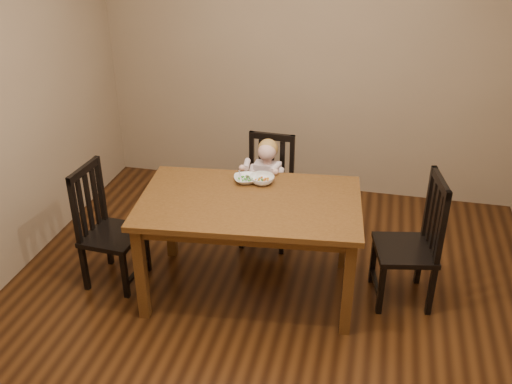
% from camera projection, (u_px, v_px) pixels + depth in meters
% --- Properties ---
extents(room, '(4.01, 4.01, 2.71)m').
position_uv_depth(room, '(265.00, 136.00, 3.54)').
color(room, '#43230E').
rests_on(room, ground).
extents(dining_table, '(1.64, 1.09, 0.78)m').
position_uv_depth(dining_table, '(250.00, 211.00, 4.04)').
color(dining_table, '#482B10').
rests_on(dining_table, room).
extents(chair_child, '(0.42, 0.40, 0.93)m').
position_uv_depth(chair_child, '(268.00, 192.00, 4.80)').
color(chair_child, black).
rests_on(chair_child, room).
extents(chair_left, '(0.42, 0.44, 0.95)m').
position_uv_depth(chair_left, '(107.00, 228.00, 4.27)').
color(chair_left, black).
rests_on(chair_left, room).
extents(chair_right, '(0.48, 0.50, 1.00)m').
position_uv_depth(chair_right, '(413.00, 243.00, 4.05)').
color(chair_right, black).
rests_on(chair_right, room).
extents(toddler, '(0.30, 0.36, 0.49)m').
position_uv_depth(toddler, '(267.00, 182.00, 4.70)').
color(toddler, white).
rests_on(toddler, chair_child).
extents(bowl_peas, '(0.23, 0.23, 0.04)m').
position_uv_depth(bowl_peas, '(246.00, 179.00, 4.23)').
color(bowl_peas, white).
rests_on(bowl_peas, dining_table).
extents(bowl_veg, '(0.19, 0.19, 0.06)m').
position_uv_depth(bowl_veg, '(262.00, 180.00, 4.21)').
color(bowl_veg, white).
rests_on(bowl_veg, dining_table).
extents(fork, '(0.05, 0.11, 0.04)m').
position_uv_depth(fork, '(240.00, 177.00, 4.21)').
color(fork, silver).
rests_on(fork, bowl_peas).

